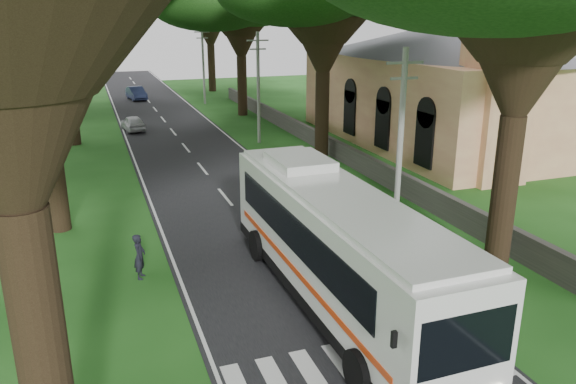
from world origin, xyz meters
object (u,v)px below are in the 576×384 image
at_px(pole_mid, 258,86).
at_px(pole_near, 400,144).
at_px(church, 440,76).
at_px(pedestrian, 140,256).
at_px(distant_car_a, 133,123).
at_px(distant_car_b, 136,93).
at_px(coach_bus, 336,244).
at_px(pole_far, 203,64).

bearing_deg(pole_mid, pole_near, -90.00).
height_order(church, pole_mid, church).
bearing_deg(church, pedestrian, -145.66).
height_order(distant_car_a, distant_car_b, distant_car_b).
distance_m(coach_bus, pedestrian, 7.28).
bearing_deg(pedestrian, pole_near, -71.10).
relative_size(coach_bus, distant_car_a, 3.62).
bearing_deg(pole_near, pedestrian, -179.22).
bearing_deg(pole_far, distant_car_a, -124.53).
distance_m(distant_car_a, pedestrian, 27.87).
xyz_separation_m(church, pole_far, (-12.36, 24.45, -0.73)).
relative_size(pole_mid, pedestrian, 4.71).
relative_size(pole_far, distant_car_b, 1.86).
bearing_deg(pole_far, coach_bus, -96.07).
bearing_deg(distant_car_a, pole_near, 99.99).
height_order(pole_near, distant_car_b, pole_near).
bearing_deg(distant_car_a, pole_mid, 130.93).
height_order(distant_car_b, pedestrian, pedestrian).
bearing_deg(church, distant_car_a, 149.89).
relative_size(coach_bus, pedestrian, 7.85).
height_order(coach_bus, pedestrian, coach_bus).
bearing_deg(pole_near, pole_far, 90.00).
bearing_deg(pole_mid, distant_car_b, 104.54).
relative_size(church, pole_near, 3.00).
xyz_separation_m(pole_near, distant_car_b, (-6.60, 45.47, -3.44)).
bearing_deg(pole_near, distant_car_b, 98.26).
bearing_deg(church, coach_bus, -130.82).
xyz_separation_m(pole_mid, coach_bus, (-4.70, -24.21, -2.07)).
bearing_deg(pole_mid, pedestrian, -117.76).
relative_size(distant_car_a, distant_car_b, 0.86).
bearing_deg(pole_mid, church, -19.81).
distance_m(pole_mid, distant_car_b, 26.54).
xyz_separation_m(church, pole_near, (-12.36, -15.55, -0.73)).
xyz_separation_m(pole_near, pedestrian, (-10.60, -0.14, -3.33)).
distance_m(distant_car_a, distant_car_b, 17.92).
bearing_deg(pedestrian, pole_far, 3.33).
bearing_deg(distant_car_b, coach_bus, -96.40).
xyz_separation_m(church, distant_car_b, (-18.97, 29.92, -4.17)).
relative_size(pole_mid, coach_bus, 0.60).
bearing_deg(pedestrian, church, -37.53).
height_order(pole_far, pedestrian, pole_far).
bearing_deg(coach_bus, pole_mid, 78.45).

